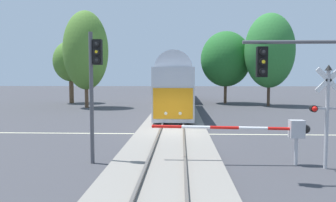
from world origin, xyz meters
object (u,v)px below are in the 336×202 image
object	(u,v)px
traffic_signal_median	(94,76)
crossing_gate_near	(277,130)
oak_far_right	(269,51)
elm_centre_background	(226,59)
crossing_signal_mast	(328,106)
commuter_train	(177,83)
pine_left_background	(71,61)
traffic_signal_near_right	(335,72)
oak_behind_train	(86,50)

from	to	relation	value
traffic_signal_median	crossing_gate_near	bearing A→B (deg)	0.81
traffic_signal_median	oak_far_right	size ratio (longest dim) A/B	0.47
crossing_gate_near	traffic_signal_median	distance (m)	7.60
elm_centre_background	crossing_signal_mast	bearing A→B (deg)	-90.71
commuter_train	traffic_signal_median	xyz separation A→B (m)	(-2.90, -27.52, 0.75)
pine_left_background	elm_centre_background	distance (m)	20.78
oak_far_right	commuter_train	bearing A→B (deg)	178.01
commuter_train	traffic_signal_median	bearing A→B (deg)	-96.02
pine_left_background	traffic_signal_near_right	bearing A→B (deg)	-58.46
crossing_gate_near	pine_left_background	size ratio (longest dim) A/B	0.75
oak_behind_train	elm_centre_background	xyz separation A→B (m)	(16.82, 6.60, -0.65)
traffic_signal_median	oak_behind_train	bearing A→B (deg)	107.21
pine_left_background	elm_centre_background	size ratio (longest dim) A/B	0.88
commuter_train	crossing_signal_mast	xyz separation A→B (m)	(6.08, -27.95, -0.37)
oak_far_right	elm_centre_background	bearing A→B (deg)	143.48
commuter_train	traffic_signal_near_right	size ratio (longest dim) A/B	7.98
commuter_train	oak_behind_train	world-z (taller)	oak_behind_train
crossing_signal_mast	oak_far_right	world-z (taller)	oak_far_right
commuter_train	pine_left_background	world-z (taller)	pine_left_background
traffic_signal_near_right	oak_behind_train	size ratio (longest dim) A/B	0.44
traffic_signal_median	oak_far_right	distance (m)	30.76
commuter_train	elm_centre_background	xyz separation A→B (m)	(6.47, 3.15, 3.12)
oak_behind_train	oak_far_right	xyz separation A→B (m)	(21.60, 3.06, 0.15)
oak_behind_train	elm_centre_background	distance (m)	18.08
traffic_signal_median	oak_far_right	xyz separation A→B (m)	(14.15, 27.13, 3.18)
oak_far_right	pine_left_background	bearing A→B (deg)	172.59
crossing_signal_mast	traffic_signal_median	size ratio (longest dim) A/B	0.75
oak_behind_train	commuter_train	bearing A→B (deg)	18.45
elm_centre_background	oak_far_right	bearing A→B (deg)	-36.52
crossing_gate_near	pine_left_background	xyz separation A→B (m)	(-18.70, 30.35, 4.24)
traffic_signal_near_right	oak_far_right	bearing A→B (deg)	79.00
oak_behind_train	oak_far_right	bearing A→B (deg)	8.07
traffic_signal_near_right	oak_far_right	xyz separation A→B (m)	(5.66, 29.10, 3.04)
commuter_train	elm_centre_background	world-z (taller)	elm_centre_background
commuter_train	pine_left_background	xyz separation A→B (m)	(-14.31, 2.93, 2.84)
commuter_train	oak_behind_train	distance (m)	11.55
oak_behind_train	crossing_gate_near	bearing A→B (deg)	-58.41
traffic_signal_median	oak_behind_train	distance (m)	25.38
oak_far_right	oak_behind_train	bearing A→B (deg)	-171.93
commuter_train	elm_centre_background	distance (m)	7.84
crossing_signal_mast	oak_behind_train	size ratio (longest dim) A/B	0.36
commuter_train	traffic_signal_near_right	distance (m)	30.03
oak_far_right	traffic_signal_median	bearing A→B (deg)	-117.54
crossing_signal_mast	elm_centre_background	bearing A→B (deg)	89.29
oak_behind_train	oak_far_right	distance (m)	21.82
crossing_signal_mast	elm_centre_background	size ratio (longest dim) A/B	0.41
crossing_gate_near	pine_left_background	world-z (taller)	pine_left_background
crossing_gate_near	traffic_signal_median	bearing A→B (deg)	-179.19
traffic_signal_median	pine_left_background	distance (m)	32.59
traffic_signal_median	traffic_signal_near_right	xyz separation A→B (m)	(8.49, -1.97, 0.13)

